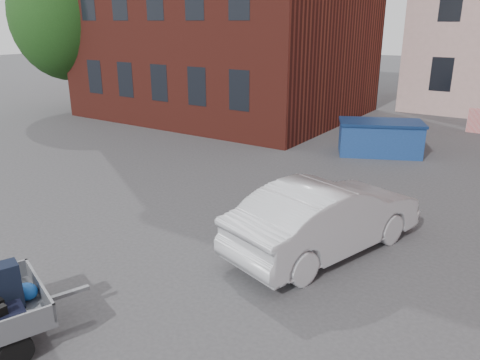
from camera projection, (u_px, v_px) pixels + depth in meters
The scene contains 6 objects.
ground at pixel (222, 265), 8.96m from camera, with size 120.00×120.00×0.00m, color #38383A.
far_building at pixel (178, 27), 35.52m from camera, with size 6.00×6.00×8.00m, color maroon.
tree at pixel (64, 5), 22.81m from camera, with size 5.28×5.28×8.30m.
trailer at pixel (1, 301), 6.72m from camera, with size 1.88×1.98×1.20m.
dumpster at pixel (380, 138), 16.21m from camera, with size 3.16×2.50×1.18m.
silver_car at pixel (326, 217), 9.32m from camera, with size 1.54×4.42×1.46m, color silver.
Camera 1 is at (4.72, -6.42, 4.43)m, focal length 35.00 mm.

